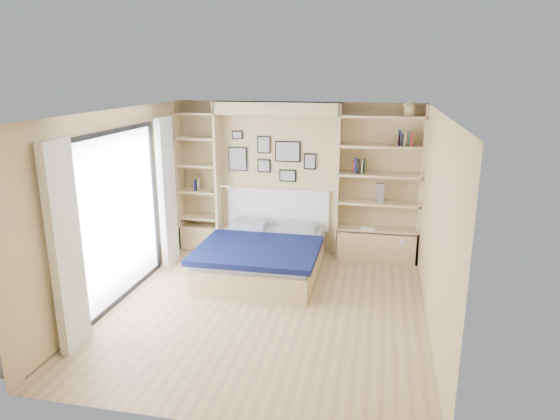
# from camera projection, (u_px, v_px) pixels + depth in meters

# --- Properties ---
(ground) EXTENTS (4.50, 4.50, 0.00)m
(ground) POSITION_uv_depth(u_px,v_px,m) (267.00, 308.00, 6.45)
(ground) COLOR tan
(ground) RESTS_ON ground
(room_shell) EXTENTS (4.50, 4.50, 4.50)m
(room_shell) POSITION_uv_depth(u_px,v_px,m) (264.00, 198.00, 7.67)
(room_shell) COLOR tan
(room_shell) RESTS_ON ground
(bed) EXTENTS (1.74, 2.13, 1.07)m
(bed) POSITION_uv_depth(u_px,v_px,m) (264.00, 255.00, 7.56)
(bed) COLOR #DCBE88
(bed) RESTS_ON ground
(photo_gallery) EXTENTS (1.48, 0.02, 0.82)m
(photo_gallery) POSITION_uv_depth(u_px,v_px,m) (270.00, 157.00, 8.21)
(photo_gallery) COLOR black
(photo_gallery) RESTS_ON ground
(reading_lamps) EXTENTS (1.92, 0.12, 0.15)m
(reading_lamps) POSITION_uv_depth(u_px,v_px,m) (276.00, 190.00, 8.10)
(reading_lamps) COLOR silver
(reading_lamps) RESTS_ON ground
(shelf_decor) EXTENTS (3.52, 0.23, 2.03)m
(shelf_decor) POSITION_uv_depth(u_px,v_px,m) (366.00, 156.00, 7.74)
(shelf_decor) COLOR #A51E1E
(shelf_decor) RESTS_ON ground
(deck) EXTENTS (3.20, 4.00, 0.05)m
(deck) POSITION_uv_depth(u_px,v_px,m) (22.00, 285.00, 7.14)
(deck) COLOR #675A4C
(deck) RESTS_ON ground
(deck_chair) EXTENTS (0.58, 0.88, 0.84)m
(deck_chair) POSITION_uv_depth(u_px,v_px,m) (33.00, 245.00, 7.62)
(deck_chair) COLOR tan
(deck_chair) RESTS_ON ground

